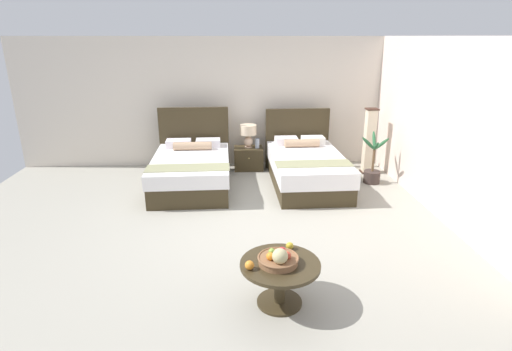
# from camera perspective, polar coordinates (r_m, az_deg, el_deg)

# --- Properties ---
(ground_plane) EXTENTS (9.24, 9.88, 0.02)m
(ground_plane) POSITION_cam_1_polar(r_m,az_deg,el_deg) (5.88, -0.12, -7.25)
(ground_plane) COLOR #A29D90
(wall_back) EXTENTS (9.24, 0.12, 2.59)m
(wall_back) POSITION_cam_1_polar(r_m,az_deg,el_deg) (8.51, -1.41, 10.25)
(wall_back) COLOR beige
(wall_back) RESTS_ON ground
(wall_side_right) EXTENTS (0.12, 5.48, 2.59)m
(wall_side_right) POSITION_cam_1_polar(r_m,az_deg,el_deg) (6.60, 25.03, 5.92)
(wall_side_right) COLOR beige
(wall_side_right) RESTS_ON ground
(bed_near_window) EXTENTS (1.39, 2.10, 1.28)m
(bed_near_window) POSITION_cam_1_polar(r_m,az_deg,el_deg) (7.39, -9.01, 0.89)
(bed_near_window) COLOR #392E1B
(bed_near_window) RESTS_ON ground
(bed_near_corner) EXTENTS (1.31, 2.24, 1.22)m
(bed_near_corner) POSITION_cam_1_polar(r_m,az_deg,el_deg) (7.48, 7.04, 1.17)
(bed_near_corner) COLOR #392E1B
(bed_near_corner) RESTS_ON ground
(nightstand) EXTENTS (0.58, 0.46, 0.45)m
(nightstand) POSITION_cam_1_polar(r_m,az_deg,el_deg) (8.30, -1.06, 2.43)
(nightstand) COLOR #392E1B
(nightstand) RESTS_ON ground
(table_lamp) EXTENTS (0.33, 0.33, 0.46)m
(table_lamp) POSITION_cam_1_polar(r_m,az_deg,el_deg) (8.18, -1.09, 6.00)
(table_lamp) COLOR beige
(table_lamp) RESTS_ON nightstand
(vase) EXTENTS (0.09, 0.09, 0.19)m
(vase) POSITION_cam_1_polar(r_m,az_deg,el_deg) (8.18, 0.16, 4.54)
(vase) COLOR #AAB3C4
(vase) RESTS_ON nightstand
(coffee_table) EXTENTS (0.80, 0.80, 0.47)m
(coffee_table) POSITION_cam_1_polar(r_m,az_deg,el_deg) (4.17, 3.39, -13.63)
(coffee_table) COLOR #392E1B
(coffee_table) RESTS_ON ground
(fruit_bowl) EXTENTS (0.41, 0.41, 0.21)m
(fruit_bowl) POSITION_cam_1_polar(r_m,az_deg,el_deg) (4.05, 3.18, -11.57)
(fruit_bowl) COLOR #8A5E3E
(fruit_bowl) RESTS_ON coffee_table
(loose_apple) EXTENTS (0.08, 0.08, 0.08)m
(loose_apple) POSITION_cam_1_polar(r_m,az_deg,el_deg) (4.33, 4.76, -9.82)
(loose_apple) COLOR gold
(loose_apple) RESTS_ON coffee_table
(loose_orange) EXTENTS (0.09, 0.09, 0.09)m
(loose_orange) POSITION_cam_1_polar(r_m,az_deg,el_deg) (3.98, -0.92, -12.48)
(loose_orange) COLOR orange
(loose_orange) RESTS_ON coffee_table
(floor_lamp_corner) EXTENTS (0.23, 0.23, 1.28)m
(floor_lamp_corner) POSITION_cam_1_polar(r_m,az_deg,el_deg) (8.27, 15.60, 4.65)
(floor_lamp_corner) COLOR #40261C
(floor_lamp_corner) RESTS_ON ground
(potted_palm) EXTENTS (0.53, 0.51, 0.95)m
(potted_palm) POSITION_cam_1_polar(r_m,az_deg,el_deg) (7.80, 16.02, 0.70)
(potted_palm) COLOR #3E312D
(potted_palm) RESTS_ON ground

